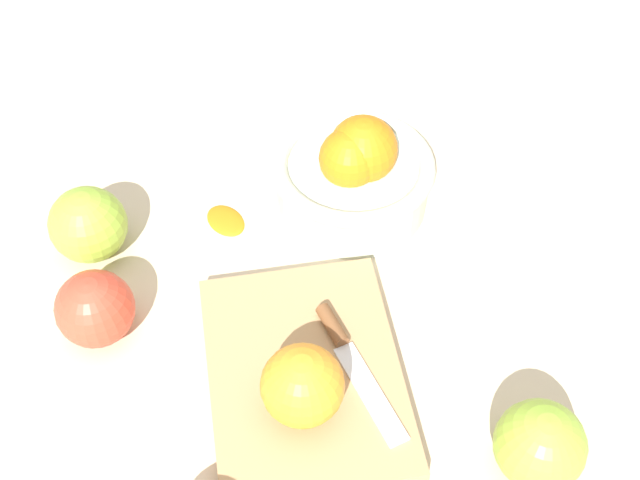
{
  "coord_description": "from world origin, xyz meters",
  "views": [
    {
      "loc": [
        0.46,
        -0.1,
        0.67
      ],
      "look_at": [
        -0.06,
        0.03,
        0.04
      ],
      "focal_mm": 45.92,
      "sensor_mm": 36.0,
      "label": 1
    }
  ],
  "objects_px": {
    "bowl": "(354,173)",
    "apple_front_left_2": "(95,309)",
    "knife": "(348,353)",
    "cutting_board": "(305,376)",
    "orange_on_board": "(303,386)",
    "apple_back_right": "(540,445)",
    "apple_front_left": "(88,225)"
  },
  "relations": [
    {
      "from": "apple_front_left",
      "to": "knife",
      "type": "bearing_deg",
      "value": 46.54
    },
    {
      "from": "cutting_board",
      "to": "orange_on_board",
      "type": "relative_size",
      "value": 3.24
    },
    {
      "from": "cutting_board",
      "to": "apple_front_left",
      "type": "relative_size",
      "value": 2.94
    },
    {
      "from": "apple_front_left",
      "to": "bowl",
      "type": "bearing_deg",
      "value": 89.8
    },
    {
      "from": "bowl",
      "to": "cutting_board",
      "type": "xyz_separation_m",
      "value": [
        0.21,
        -0.11,
        -0.03
      ]
    },
    {
      "from": "bowl",
      "to": "apple_front_left_2",
      "type": "bearing_deg",
      "value": -69.56
    },
    {
      "from": "cutting_board",
      "to": "apple_back_right",
      "type": "xyz_separation_m",
      "value": [
        0.13,
        0.17,
        0.03
      ]
    },
    {
      "from": "knife",
      "to": "apple_back_right",
      "type": "distance_m",
      "value": 0.19
    },
    {
      "from": "bowl",
      "to": "orange_on_board",
      "type": "distance_m",
      "value": 0.28
    },
    {
      "from": "knife",
      "to": "apple_front_left",
      "type": "distance_m",
      "value": 0.31
    },
    {
      "from": "knife",
      "to": "apple_front_left",
      "type": "relative_size",
      "value": 1.92
    },
    {
      "from": "cutting_board",
      "to": "orange_on_board",
      "type": "height_order",
      "value": "orange_on_board"
    },
    {
      "from": "apple_front_left",
      "to": "apple_back_right",
      "type": "relative_size",
      "value": 1.03
    },
    {
      "from": "bowl",
      "to": "apple_back_right",
      "type": "xyz_separation_m",
      "value": [
        0.34,
        0.07,
        -0.01
      ]
    },
    {
      "from": "bowl",
      "to": "orange_on_board",
      "type": "bearing_deg",
      "value": -25.05
    },
    {
      "from": "orange_on_board",
      "to": "apple_front_left_2",
      "type": "height_order",
      "value": "orange_on_board"
    },
    {
      "from": "cutting_board",
      "to": "apple_front_left_2",
      "type": "relative_size",
      "value": 3.14
    },
    {
      "from": "cutting_board",
      "to": "knife",
      "type": "height_order",
      "value": "knife"
    },
    {
      "from": "knife",
      "to": "apple_front_left_2",
      "type": "bearing_deg",
      "value": -114.61
    },
    {
      "from": "orange_on_board",
      "to": "apple_back_right",
      "type": "distance_m",
      "value": 0.21
    },
    {
      "from": "apple_front_left",
      "to": "apple_front_left_2",
      "type": "relative_size",
      "value": 1.07
    },
    {
      "from": "apple_back_right",
      "to": "knife",
      "type": "bearing_deg",
      "value": -135.88
    },
    {
      "from": "bowl",
      "to": "apple_front_left_2",
      "type": "distance_m",
      "value": 0.31
    },
    {
      "from": "bowl",
      "to": "apple_front_left_2",
      "type": "xyz_separation_m",
      "value": [
        0.11,
        -0.29,
        -0.01
      ]
    },
    {
      "from": "cutting_board",
      "to": "apple_front_left_2",
      "type": "distance_m",
      "value": 0.21
    },
    {
      "from": "orange_on_board",
      "to": "apple_front_left_2",
      "type": "relative_size",
      "value": 0.97
    },
    {
      "from": "orange_on_board",
      "to": "apple_back_right",
      "type": "bearing_deg",
      "value": 63.06
    },
    {
      "from": "bowl",
      "to": "apple_back_right",
      "type": "relative_size",
      "value": 2.26
    },
    {
      "from": "orange_on_board",
      "to": "knife",
      "type": "bearing_deg",
      "value": 127.9
    },
    {
      "from": "cutting_board",
      "to": "apple_front_left",
      "type": "height_order",
      "value": "apple_front_left"
    },
    {
      "from": "cutting_board",
      "to": "apple_front_left",
      "type": "bearing_deg",
      "value": -140.09
    },
    {
      "from": "knife",
      "to": "cutting_board",
      "type": "bearing_deg",
      "value": -84.88
    }
  ]
}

